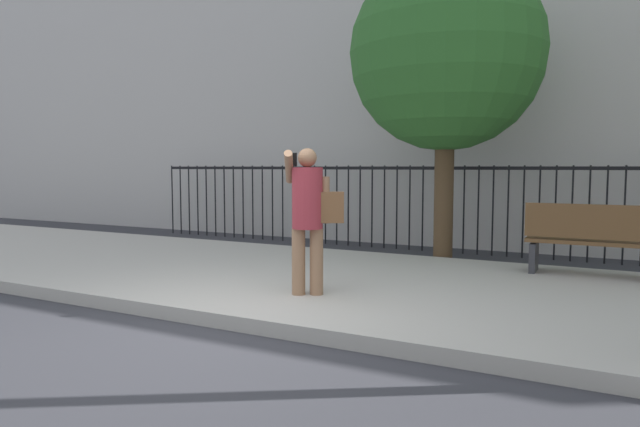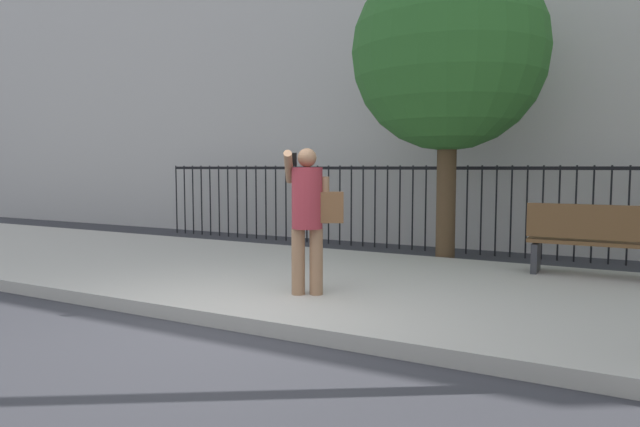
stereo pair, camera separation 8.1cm
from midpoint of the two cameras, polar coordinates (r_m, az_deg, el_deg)
The scene contains 7 objects.
ground_plane at distance 5.64m, azimuth -10.11°, elevation -11.51°, with size 60.00×60.00×0.00m, color #333338.
sidewalk at distance 7.43m, azimuth 0.39°, elevation -6.88°, with size 28.00×4.40×0.15m, color #B2ADA3.
building_facade at distance 13.56m, azimuth 13.32°, elevation 17.91°, with size 28.00×4.00×9.38m, color #BCB7B2.
iron_fence at distance 10.72m, azimuth 9.50°, elevation 1.72°, with size 12.03×0.04×1.60m.
pedestrian_on_phone at distance 6.22m, azimuth -1.41°, elevation 0.32°, with size 0.72×0.58×1.63m.
street_bench at distance 8.03m, azimuth 25.50°, elevation -2.32°, with size 1.60×0.45×0.95m.
street_tree_near at distance 9.38m, azimuth 12.40°, elevation 15.42°, with size 3.04×3.04×4.87m.
Camera 1 is at (3.30, -4.29, 1.57)m, focal length 31.64 mm.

